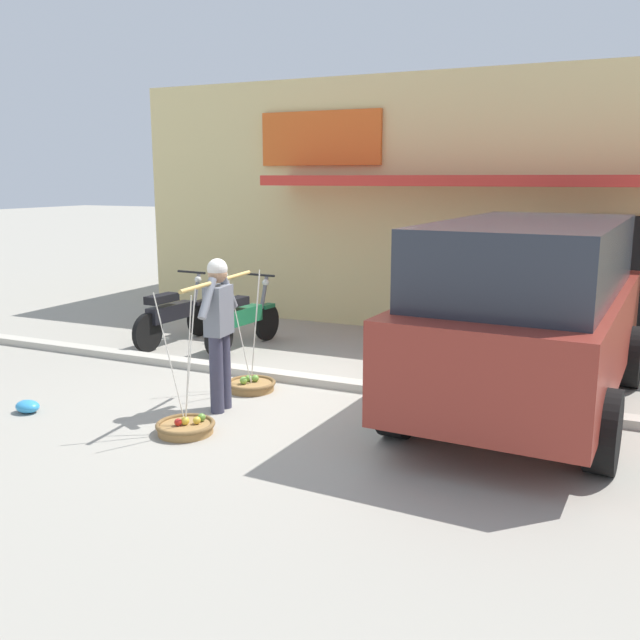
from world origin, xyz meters
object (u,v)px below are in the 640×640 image
at_px(parked_truck, 530,310).
at_px(fruit_basket_left_side, 251,384).
at_px(motorcycle_second_in_row, 243,319).
at_px(motorcycle_nearest_shop, 173,315).
at_px(plastic_litter_bag, 28,406).
at_px(fruit_vendor, 219,324).
at_px(fruit_basket_right_side, 186,426).

bearing_deg(parked_truck, fruit_basket_left_side, -168.07).
height_order(fruit_basket_left_side, motorcycle_second_in_row, fruit_basket_left_side).
bearing_deg(fruit_basket_left_side, motorcycle_nearest_shop, 145.17).
bearing_deg(fruit_basket_left_side, plastic_litter_bag, -136.10).
bearing_deg(motorcycle_second_in_row, fruit_vendor, -63.95).
height_order(fruit_basket_right_side, parked_truck, parked_truck).
relative_size(fruit_basket_left_side, motorcycle_second_in_row, 0.80).
bearing_deg(plastic_litter_bag, fruit_basket_left_side, 43.90).
bearing_deg(plastic_litter_bag, parked_truck, 25.95).
relative_size(fruit_basket_left_side, fruit_basket_right_side, 1.00).
bearing_deg(motorcycle_second_in_row, motorcycle_nearest_shop, -171.55).
height_order(fruit_basket_right_side, motorcycle_nearest_shop, fruit_basket_right_side).
xyz_separation_m(fruit_basket_left_side, parked_truck, (3.14, 0.66, 1.06)).
distance_m(parked_truck, plastic_litter_bag, 5.61).
relative_size(parked_truck, plastic_litter_bag, 17.47).
height_order(motorcycle_nearest_shop, motorcycle_second_in_row, same).
bearing_deg(fruit_basket_left_side, fruit_basket_right_side, -84.80).
bearing_deg(parked_truck, plastic_litter_bag, -154.05).
bearing_deg(parked_truck, fruit_basket_right_side, -143.62).
bearing_deg(fruit_basket_left_side, fruit_vendor, -84.81).
bearing_deg(motorcycle_second_in_row, parked_truck, -14.63).
bearing_deg(motorcycle_second_in_row, fruit_basket_right_side, -68.35).
height_order(motorcycle_second_in_row, plastic_litter_bag, motorcycle_second_in_row).
xyz_separation_m(fruit_basket_right_side, motorcycle_second_in_row, (-1.32, 3.34, 0.38)).
xyz_separation_m(fruit_vendor, motorcycle_second_in_row, (-1.25, 2.56, -0.52)).
distance_m(motorcycle_second_in_row, parked_truck, 4.52).
height_order(fruit_vendor, fruit_basket_right_side, fruit_vendor).
relative_size(motorcycle_nearest_shop, plastic_litter_bag, 6.50).
height_order(fruit_basket_left_side, fruit_basket_right_side, same).
relative_size(fruit_basket_left_side, plastic_litter_bag, 5.18).
xyz_separation_m(fruit_basket_left_side, motorcycle_second_in_row, (-1.18, 1.79, 0.38)).
bearing_deg(motorcycle_nearest_shop, fruit_basket_right_side, -52.04).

